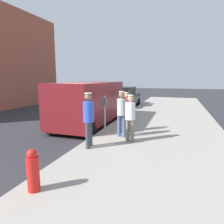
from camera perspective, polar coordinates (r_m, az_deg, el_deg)
The scene contains 11 objects.
ground_plane at distance 9.19m, azimuth -8.53°, elevation -5.26°, with size 80.00×80.00×0.00m, color #2D2D33.
sidewalk_slab at distance 8.24m, azimuth 13.88°, elevation -6.65°, with size 5.00×32.00×0.15m, color #9E998E.
parking_meter_near at distance 7.82m, azimuth -2.09°, elevation 1.06°, with size 0.14×0.18×1.52m.
parking_meter_far at distance 11.67m, azimuth 4.92°, elevation 3.89°, with size 0.14×0.18×1.52m.
pedestrian_in_red at distance 8.21m, azimuth 4.15°, elevation 0.75°, with size 0.34×0.34×1.63m.
pedestrian_in_gray at distance 7.44m, azimuth 2.79°, elevation 0.32°, with size 0.35×0.34×1.73m.
pedestrian_in_white at distance 6.89m, azimuth 5.26°, elevation -0.92°, with size 0.34×0.34×1.64m.
pedestrian_in_blue at distance 6.28m, azimuth -6.74°, elevation -1.28°, with size 0.34×0.36×1.76m.
parked_van at distance 10.10m, azimuth -6.37°, elevation 2.81°, with size 2.13×5.20×2.15m.
parked_sedan_ahead at distance 16.39m, azimuth 3.43°, elevation 4.06°, with size 1.99×4.42×1.65m.
fire_hydrant at distance 4.33m, azimuth -21.70°, elevation -15.36°, with size 0.24×0.24×0.86m.
Camera 1 is at (4.07, -7.90, 2.35)m, focal length 31.90 mm.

